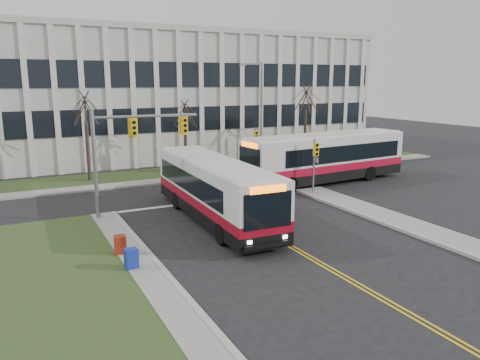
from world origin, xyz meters
The scene contains 19 objects.
ground centered at (0.00, 0.00, 0.00)m, with size 120.00×120.00×0.00m, color black.
grass_verge centered at (-10.00, -5.00, 0.06)m, with size 5.00×26.00×0.12m, color #30491F.
sidewalk_west centered at (-7.00, -5.00, 0.07)m, with size 1.20×26.00×0.14m, color #9E9B93.
sidewalk_east centered at (7.50, -5.00, 0.07)m, with size 2.00×26.00×0.14m, color #9E9B93.
sidewalk_cross centered at (5.00, 15.20, 0.07)m, with size 44.00×1.60×0.14m, color #9E9B93.
building_lawn centered at (5.00, 18.00, 0.06)m, with size 44.00×5.00×0.12m, color #30491F.
office_building centered at (5.00, 30.00, 6.00)m, with size 40.00×16.00×12.00m, color beige.
mast_arm_signal centered at (-5.62, 7.16, 4.26)m, with size 6.11×0.38×6.20m.
signal_pole_near centered at (7.20, 6.90, 2.50)m, with size 0.34×0.39×3.80m.
signal_pole_far centered at (7.20, 15.40, 2.50)m, with size 0.34×0.39×3.80m.
streetlight centered at (8.03, 16.20, 5.19)m, with size 2.15×0.25×9.20m.
directory_sign centered at (2.50, 17.50, 1.17)m, with size 1.50×0.12×2.00m.
tree_left centered at (-6.00, 18.00, 5.51)m, with size 1.80×1.80×7.70m.
tree_mid centered at (2.00, 18.20, 4.88)m, with size 1.80×1.80×6.82m.
tree_right centered at (14.00, 18.00, 5.91)m, with size 1.80×1.80×8.25m.
bus_main centered at (-1.44, 4.25, 1.66)m, with size 2.70×12.48×3.33m, color silver, non-canonical shape.
bus_cross centered at (10.05, 9.50, 1.83)m, with size 2.97×13.69×3.65m, color silver, non-canonical shape.
newspaper_box_blue centered at (-7.40, -0.84, 0.47)m, with size 0.50×0.45×0.95m, color navy.
newspaper_box_red centered at (-7.44, 1.03, 0.47)m, with size 0.50×0.45×0.95m, color maroon.
Camera 1 is at (-11.53, -18.96, 7.67)m, focal length 35.00 mm.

